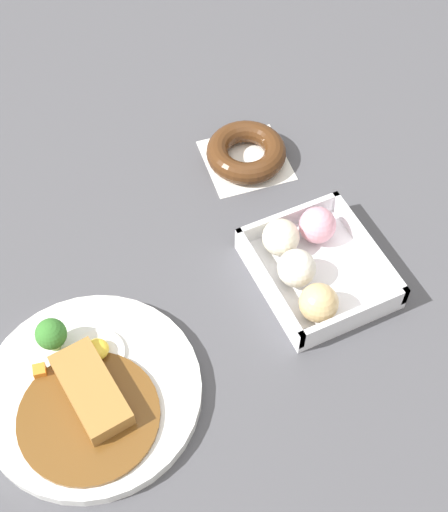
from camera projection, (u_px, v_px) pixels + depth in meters
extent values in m
plane|color=#4C4C51|center=(180.00, 309.00, 0.95)|extent=(1.60, 1.60, 0.00)
cylinder|color=white|center=(92.00, 392.00, 0.87)|extent=(0.27, 0.27, 0.02)
cylinder|color=brown|center=(89.00, 416.00, 0.84)|extent=(0.17, 0.17, 0.01)
cube|color=#A87538|center=(91.00, 390.00, 0.85)|extent=(0.13, 0.07, 0.02)
cylinder|color=white|center=(98.00, 354.00, 0.89)|extent=(0.07, 0.07, 0.00)
ellipsoid|color=yellow|center=(97.00, 349.00, 0.88)|extent=(0.03, 0.03, 0.02)
cylinder|color=#8CB766|center=(55.00, 343.00, 0.89)|extent=(0.01, 0.01, 0.02)
sphere|color=#387A2D|center=(51.00, 334.00, 0.87)|extent=(0.04, 0.04, 0.04)
cube|color=orange|center=(40.00, 371.00, 0.87)|extent=(0.02, 0.02, 0.02)
cube|color=white|center=(317.00, 274.00, 0.98)|extent=(0.18, 0.16, 0.01)
cube|color=white|center=(288.00, 218.00, 1.01)|extent=(0.01, 0.16, 0.03)
cube|color=white|center=(354.00, 317.00, 0.91)|extent=(0.01, 0.16, 0.03)
cube|color=white|center=(268.00, 286.00, 0.94)|extent=(0.18, 0.01, 0.03)
cube|color=white|center=(368.00, 246.00, 0.98)|extent=(0.18, 0.01, 0.03)
sphere|color=#EFE5C6|center=(281.00, 237.00, 0.97)|extent=(0.05, 0.05, 0.05)
sphere|color=silver|center=(297.00, 268.00, 0.95)|extent=(0.05, 0.05, 0.05)
sphere|color=#DBB77A|center=(319.00, 303.00, 0.91)|extent=(0.05, 0.05, 0.05)
sphere|color=pink|center=(317.00, 225.00, 0.99)|extent=(0.05, 0.05, 0.05)
cube|color=white|center=(246.00, 160.00, 1.11)|extent=(0.14, 0.14, 0.00)
torus|color=#4C2B14|center=(246.00, 152.00, 1.09)|extent=(0.12, 0.12, 0.03)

